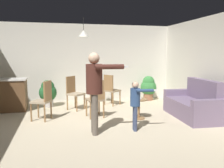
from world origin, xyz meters
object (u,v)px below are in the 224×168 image
at_px(dining_chair_near_wall, 111,89).
at_px(dining_chair_spare, 44,99).
at_px(person_child, 136,100).
at_px(dining_chair_centre_back, 96,97).
at_px(potted_plant_by_wall, 48,92).
at_px(side_table_by_couch, 139,106).
at_px(spare_remote_on_table, 139,98).
at_px(person_adult, 95,84).
at_px(kitchen_counter, 5,95).
at_px(dining_chair_by_counter, 74,91).
at_px(potted_plant_corner, 148,87).
at_px(couch_floral, 193,105).

relative_size(dining_chair_near_wall, dining_chair_spare, 1.00).
distance_m(person_child, dining_chair_near_wall, 2.63).
distance_m(dining_chair_near_wall, dining_chair_centre_back, 1.59).
bearing_deg(potted_plant_by_wall, dining_chair_spare, -91.48).
height_order(person_child, dining_chair_centre_back, person_child).
distance_m(side_table_by_couch, spare_remote_on_table, 0.21).
relative_size(person_adult, potted_plant_by_wall, 1.99).
relative_size(side_table_by_couch, dining_chair_near_wall, 0.52).
bearing_deg(person_child, person_adult, -82.55).
relative_size(potted_plant_by_wall, spare_remote_on_table, 6.52).
xyz_separation_m(side_table_by_couch, potted_plant_by_wall, (-2.33, 1.99, 0.14)).
bearing_deg(dining_chair_spare, side_table_by_couch, -76.43).
relative_size(kitchen_counter, person_child, 1.17).
xyz_separation_m(dining_chair_by_counter, potted_plant_corner, (2.73, 0.86, -0.06)).
bearing_deg(potted_plant_corner, dining_chair_spare, -152.22).
distance_m(side_table_by_couch, dining_chair_centre_back, 1.14).
height_order(kitchen_counter, spare_remote_on_table, kitchen_counter).
distance_m(dining_chair_by_counter, dining_chair_spare, 1.30).
bearing_deg(spare_remote_on_table, side_table_by_couch, -142.80).
distance_m(person_adult, person_child, 0.96).
height_order(person_adult, spare_remote_on_table, person_adult).
bearing_deg(kitchen_counter, potted_plant_corner, 7.46).
bearing_deg(dining_chair_spare, dining_chair_centre_back, -70.03).
xyz_separation_m(person_adult, dining_chair_centre_back, (0.21, 1.22, -0.50)).
relative_size(potted_plant_corner, spare_remote_on_table, 6.77).
bearing_deg(couch_floral, potted_plant_by_wall, 63.78).
height_order(dining_chair_near_wall, spare_remote_on_table, dining_chair_near_wall).
distance_m(dining_chair_by_counter, dining_chair_centre_back, 1.20).
xyz_separation_m(potted_plant_corner, potted_plant_by_wall, (-3.51, -0.30, -0.02)).
bearing_deg(dining_chair_by_counter, person_child, 71.29).
bearing_deg(dining_chair_by_counter, side_table_by_couch, 91.81).
distance_m(kitchen_counter, side_table_by_couch, 3.92).
xyz_separation_m(dining_chair_centre_back, dining_chair_spare, (-1.31, 0.08, 0.00)).
bearing_deg(side_table_by_couch, person_child, -113.91).
bearing_deg(spare_remote_on_table, potted_plant_corner, 62.95).
height_order(person_child, dining_chair_spare, person_child).
height_order(kitchen_counter, dining_chair_by_counter, dining_chair_by_counter).
relative_size(side_table_by_couch, potted_plant_by_wall, 0.61).
distance_m(side_table_by_couch, dining_chair_spare, 2.42).
xyz_separation_m(couch_floral, kitchen_counter, (-4.99, 1.86, 0.15)).
bearing_deg(dining_chair_centre_back, kitchen_counter, 141.96).
distance_m(kitchen_counter, spare_remote_on_table, 3.92).
height_order(couch_floral, dining_chair_centre_back, same).
bearing_deg(couch_floral, dining_chair_near_wall, 46.48).
xyz_separation_m(dining_chair_by_counter, potted_plant_by_wall, (-0.78, 0.56, -0.08)).
relative_size(kitchen_counter, spare_remote_on_table, 9.69).
distance_m(dining_chair_near_wall, potted_plant_corner, 1.62).
relative_size(kitchen_counter, person_adult, 0.75).
bearing_deg(dining_chair_spare, potted_plant_by_wall, 22.13).
xyz_separation_m(dining_chair_near_wall, dining_chair_centre_back, (-0.72, -1.41, 0.00)).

